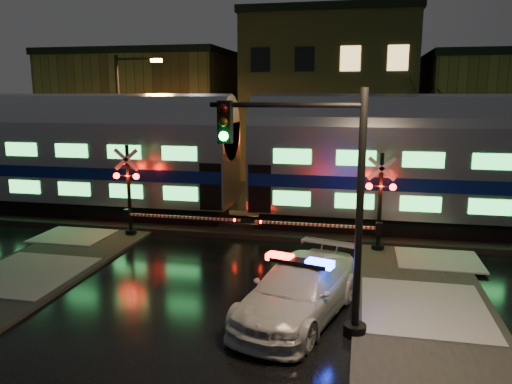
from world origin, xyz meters
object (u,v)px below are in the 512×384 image
streetlight (124,119)px  traffic_light (319,208)px  police_car (299,290)px  crossing_signal_right (370,212)px  crossing_signal_left (136,200)px

streetlight → traffic_light: bearing=-48.8°
police_car → crossing_signal_right: 6.74m
police_car → crossing_signal_left: (-7.87, 6.40, 0.86)m
crossing_signal_right → streetlight: size_ratio=0.68×
crossing_signal_right → traffic_light: traffic_light is taller
traffic_light → crossing_signal_left: bearing=151.1°
police_car → traffic_light: size_ratio=0.93×
police_car → crossing_signal_right: (1.98, 6.39, 0.83)m
police_car → streetlight: size_ratio=0.71×
crossing_signal_right → police_car: bearing=-107.2°
traffic_light → streetlight: streetlight is taller
police_car → traffic_light: bearing=-39.8°
police_car → crossing_signal_left: size_ratio=1.04×
police_car → traffic_light: 2.76m
traffic_light → streetlight: 18.56m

